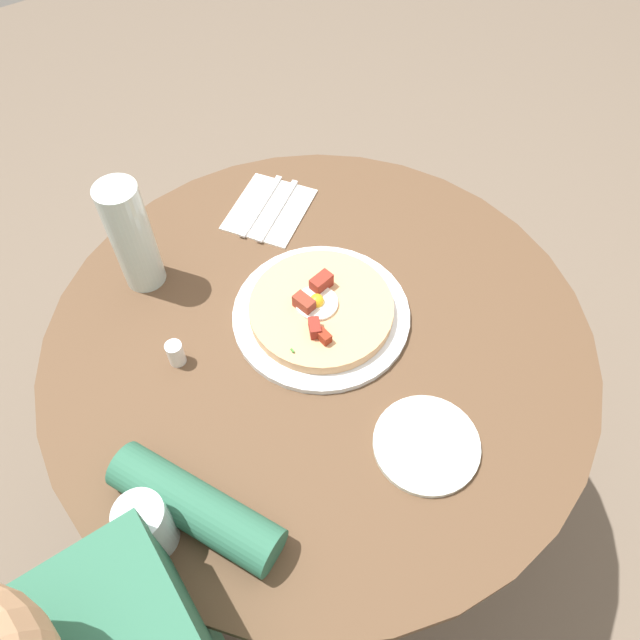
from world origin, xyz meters
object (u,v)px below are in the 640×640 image
breakfast_pizza (321,308)px  bread_plate (426,444)px  dining_table (319,388)px  knife (261,205)px  pizza_plate (321,315)px  fork (278,210)px  water_bottle (132,237)px  salt_shaker (176,353)px  water_glass (147,526)px

breakfast_pizza → bread_plate: breakfast_pizza is taller
dining_table → knife: 0.38m
dining_table → pizza_plate: bearing=50.1°
breakfast_pizza → fork: bearing=74.3°
fork → knife: size_ratio=1.00×
water_bottle → salt_shaker: (-0.03, -0.19, -0.09)m
pizza_plate → salt_shaker: salt_shaker is taller
knife → water_glass: size_ratio=1.68×
pizza_plate → knife: 0.29m
pizza_plate → water_bottle: bearing=130.5°
pizza_plate → breakfast_pizza: 0.02m
pizza_plate → fork: bearing=74.5°
bread_plate → knife: 0.58m
pizza_plate → water_glass: water_glass is taller
knife → salt_shaker: bearing=-176.9°
breakfast_pizza → water_glass: (-0.40, -0.18, 0.03)m
knife → pizza_plate: bearing=-134.4°
breakfast_pizza → salt_shaker: size_ratio=5.33×
breakfast_pizza → salt_shaker: 0.25m
bread_plate → knife: (0.06, 0.58, 0.00)m
fork → water_glass: (-0.48, -0.44, 0.05)m
pizza_plate → fork: 0.27m
bread_plate → water_bottle: size_ratio=0.75×
water_glass → bread_plate: bearing=-14.9°
fork → salt_shaker: (-0.32, -0.20, 0.02)m
fork → knife: same height
dining_table → pizza_plate: (0.03, 0.03, 0.19)m
knife → salt_shaker: salt_shaker is taller
bread_plate → fork: 0.55m
pizza_plate → water_bottle: (-0.22, 0.25, 0.10)m
water_glass → water_bottle: water_bottle is taller
fork → water_glass: 0.65m
dining_table → breakfast_pizza: size_ratio=3.79×
fork → knife: bearing=90.0°
dining_table → pizza_plate: pizza_plate is taller
dining_table → fork: 0.36m
bread_plate → knife: bread_plate is taller
breakfast_pizza → water_glass: water_glass is taller
knife → water_bottle: (-0.27, -0.04, 0.10)m
breakfast_pizza → bread_plate: 0.29m
knife → salt_shaker: size_ratio=3.85×
bread_plate → water_glass: 0.42m
pizza_plate → water_glass: (-0.40, -0.18, 0.05)m
water_bottle → salt_shaker: bearing=-99.5°
fork → knife: 0.04m
pizza_plate → breakfast_pizza: breakfast_pizza is taller
bread_plate → salt_shaker: size_ratio=3.49×
water_glass → salt_shaker: water_glass is taller
fork → water_bottle: 0.31m
breakfast_pizza → knife: bearing=79.7°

